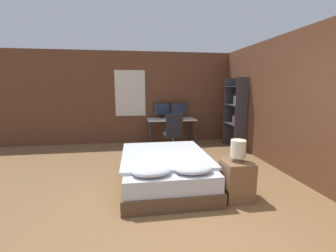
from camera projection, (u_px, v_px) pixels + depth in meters
ground_plane at (199, 226)px, 2.75m from camera, size 20.00×20.00×0.00m
wall_back at (159, 98)px, 6.82m from camera, size 12.00×0.08×2.70m
wall_side_right at (289, 104)px, 4.29m from camera, size 0.06×12.00×2.70m
bed at (166, 170)px, 3.91m from camera, size 1.48×1.96×0.60m
nightstand at (236, 180)px, 3.40m from camera, size 0.42×0.44×0.59m
bedside_lamp at (238, 149)px, 3.31m from camera, size 0.22×0.22×0.32m
desk at (172, 122)px, 6.60m from camera, size 1.41×0.65×0.75m
monitor_left at (162, 109)px, 6.72m from camera, size 0.48×0.16×0.46m
monitor_right at (179, 109)px, 6.80m from camera, size 0.48×0.16×0.46m
keyboard at (173, 120)px, 6.37m from camera, size 0.38×0.13×0.02m
computer_mouse at (183, 119)px, 6.40m from camera, size 0.07×0.05×0.04m
office_chair at (173, 136)px, 5.89m from camera, size 0.52×0.52×1.00m
bookshelf at (236, 111)px, 6.06m from camera, size 0.33×0.75×1.92m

